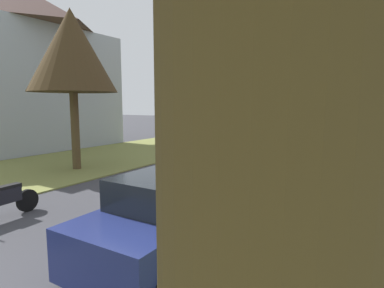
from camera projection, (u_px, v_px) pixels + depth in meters
name	position (u px, v px, depth m)	size (l,w,h in m)	color
stop_sign_far	(342.00, 123.00, 12.10)	(0.81, 0.67, 2.92)	#9EA0A5
street_tree_left_mid_a	(72.00, 51.00, 13.24)	(3.66, 3.66, 6.75)	#4B3C24
street_tree_left_mid_b	(183.00, 47.00, 19.88)	(3.08, 3.08, 8.22)	#503A27
street_tree_left_far	(226.00, 74.00, 26.03)	(4.08, 4.08, 7.09)	#4A4127
parked_sedan_navy	(177.00, 215.00, 6.15)	(1.94, 4.40, 1.57)	navy
parked_sedan_red	(281.00, 161.00, 12.03)	(1.94, 4.40, 1.57)	red
parked_motorcycle	(1.00, 201.00, 7.86)	(0.60, 2.05, 0.97)	black
house_backdrop_left	(22.00, 66.00, 20.16)	(7.80, 11.07, 10.17)	#939EA8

